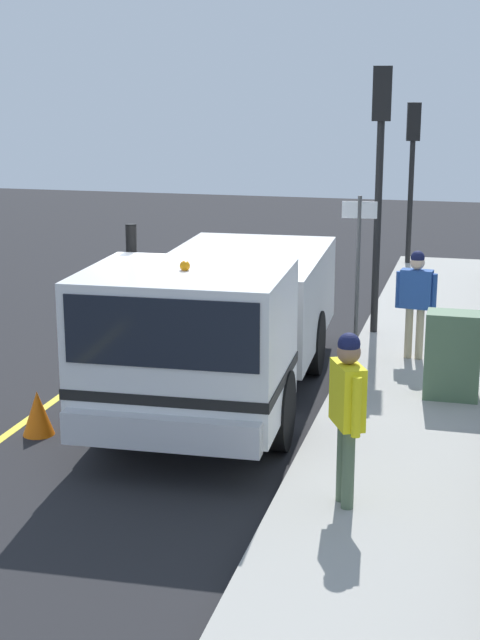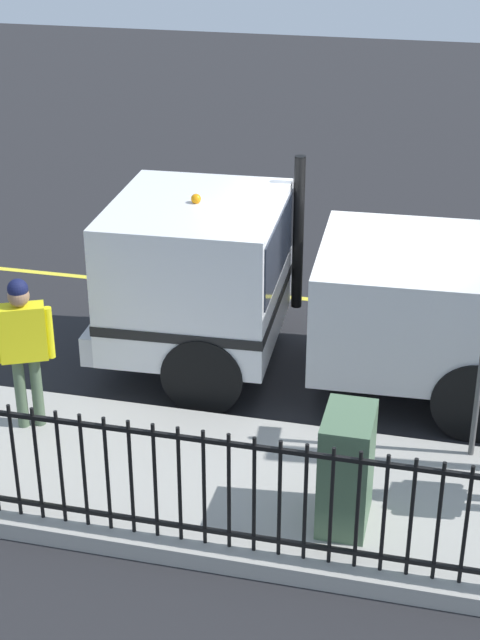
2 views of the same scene
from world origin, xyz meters
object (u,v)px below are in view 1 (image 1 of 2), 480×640
worker_standing (347,401)px  traffic_cone (38,413)px  traffic_light_near (380,148)px  street_sign (358,262)px  traffic_light_mid (413,150)px  pedestrian_distant (416,293)px  work_truck (219,317)px  utility_cabinet (453,355)px

worker_standing → traffic_cone: 4.35m
worker_standing → traffic_light_near: (-0.50, 6.75, 1.98)m
worker_standing → traffic_light_near: traffic_light_near is taller
traffic_cone → traffic_light_near: bearing=56.9°
street_sign → traffic_cone: bearing=-135.9°
traffic_light_mid → pedestrian_distant: bearing=85.5°
pedestrian_distant → traffic_cone: (-4.27, -3.94, -0.91)m
traffic_light_mid → street_sign: 8.62m
worker_standing → pedestrian_distant: worker_standing is taller
work_truck → traffic_cone: bearing=37.6°
work_truck → pedestrian_distant: (2.40, 2.35, -0.04)m
work_truck → street_sign: (1.59, 1.76, 0.50)m
traffic_cone → street_sign: size_ratio=0.22×
pedestrian_distant → traffic_light_near: 2.61m
work_truck → worker_standing: work_truck is taller
work_truck → traffic_cone: size_ratio=11.57×
traffic_light_near → traffic_light_mid: (0.03, 6.54, -0.44)m
pedestrian_distant → street_sign: bearing=42.8°
worker_standing → utility_cabinet: 3.73m
worker_standing → traffic_light_mid: bearing=-23.6°
utility_cabinet → work_truck: bearing=-168.5°
work_truck → worker_standing: size_ratio=3.70×
utility_cabinet → traffic_cone: utility_cabinet is taller
traffic_cone → worker_standing: bearing=-19.1°
worker_standing → street_sign: (-0.55, 4.74, 0.48)m
pedestrian_distant → street_sign: (-0.81, -0.59, 0.54)m
work_truck → traffic_light_near: size_ratio=1.50×
pedestrian_distant → street_sign: street_sign is taller
traffic_light_near → traffic_cone: 7.05m
traffic_light_near → pedestrian_distant: bearing=113.4°
traffic_cone → street_sign: street_sign is taller
traffic_light_near → traffic_light_mid: 6.55m
pedestrian_distant → utility_cabinet: 1.89m
worker_standing → traffic_light_near: 7.06m
worker_standing → street_sign: street_sign is taller
pedestrian_distant → work_truck: bearing=51.2°
traffic_light_near → street_sign: bearing=84.0°
utility_cabinet → traffic_light_mid: bearing=98.0°
work_truck → traffic_light_near: (1.63, 3.78, 2.00)m
worker_standing → traffic_light_mid: traffic_light_mid is taller
traffic_light_mid → work_truck: bearing=71.1°
work_truck → traffic_cone: 2.63m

